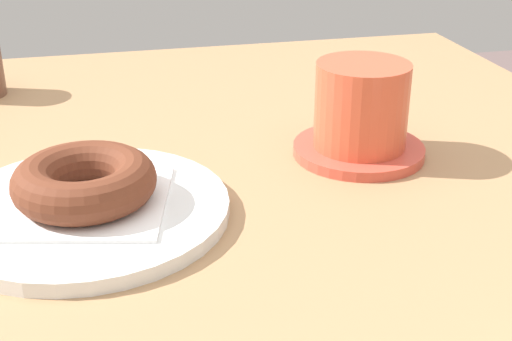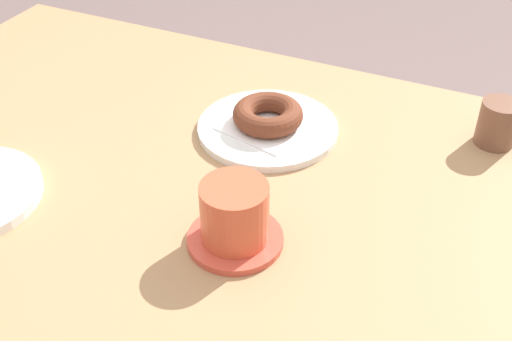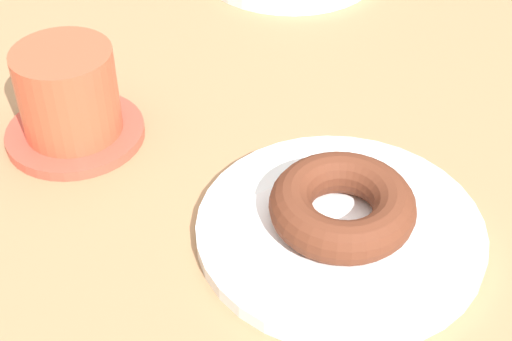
% 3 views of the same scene
% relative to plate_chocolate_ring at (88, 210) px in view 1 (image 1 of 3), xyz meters
% --- Properties ---
extents(table, '(1.18, 0.81, 0.78)m').
position_rel_plate_chocolate_ring_xyz_m(table, '(0.10, 0.15, -0.08)').
color(table, '#A37A52').
rests_on(table, ground_plane).
extents(plate_chocolate_ring, '(0.23, 0.23, 0.01)m').
position_rel_plate_chocolate_ring_xyz_m(plate_chocolate_ring, '(0.00, 0.00, 0.00)').
color(plate_chocolate_ring, white).
rests_on(plate_chocolate_ring, table).
extents(napkin_chocolate_ring, '(0.15, 0.15, 0.00)m').
position_rel_plate_chocolate_ring_xyz_m(napkin_chocolate_ring, '(0.00, 0.00, 0.01)').
color(napkin_chocolate_ring, white).
rests_on(napkin_chocolate_ring, plate_chocolate_ring).
extents(donut_chocolate_ring, '(0.11, 0.11, 0.03)m').
position_rel_plate_chocolate_ring_xyz_m(donut_chocolate_ring, '(0.00, 0.00, 0.03)').
color(donut_chocolate_ring, brown).
rests_on(donut_chocolate_ring, napkin_chocolate_ring).
extents(coffee_cup, '(0.13, 0.13, 0.09)m').
position_rel_plate_chocolate_ring_xyz_m(coffee_cup, '(-0.07, 0.26, 0.04)').
color(coffee_cup, '#CF4C3A').
rests_on(coffee_cup, table).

